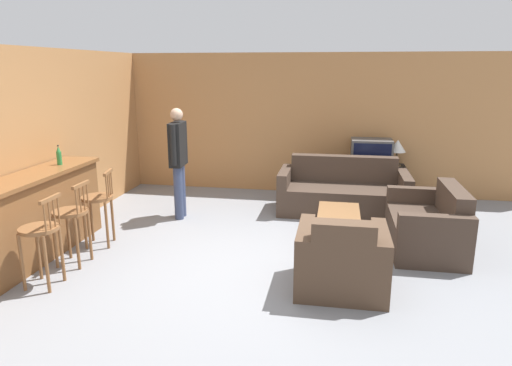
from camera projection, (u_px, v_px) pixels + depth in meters
ground_plane at (257, 269)px, 5.45m from camera, size 24.00×24.00×0.00m
wall_back at (290, 124)px, 8.59m from camera, size 9.40×0.08×2.60m
wall_left at (70, 138)px, 6.91m from camera, size 0.08×8.63×2.60m
bar_counter at (30, 219)px, 5.56m from camera, size 0.55×2.52×1.07m
bar_chair_near at (41, 236)px, 4.89m from camera, size 0.41×0.41×1.03m
bar_chair_mid at (72, 219)px, 5.45m from camera, size 0.41×0.41×1.03m
bar_chair_far at (98, 203)px, 6.06m from camera, size 0.49×0.49×1.03m
couch_far at (343, 193)px, 7.52m from camera, size 2.08×0.94×0.89m
armchair_near at (342, 262)px, 4.87m from camera, size 0.95×0.90×0.87m
loveseat_right at (428, 227)px, 5.96m from camera, size 0.87×1.43×0.85m
coffee_table at (339, 217)px, 6.17m from camera, size 0.56×1.03×0.43m
tv_unit at (369, 183)px, 8.22m from camera, size 1.21×0.55×0.64m
tv at (371, 152)px, 8.08m from camera, size 0.71×0.52×0.47m
bottle at (59, 156)px, 6.07m from camera, size 0.07×0.07×0.27m
table_lamp at (398, 147)px, 7.98m from camera, size 0.29×0.29×0.47m
person_by_window at (178, 157)px, 7.08m from camera, size 0.21×0.59×1.74m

